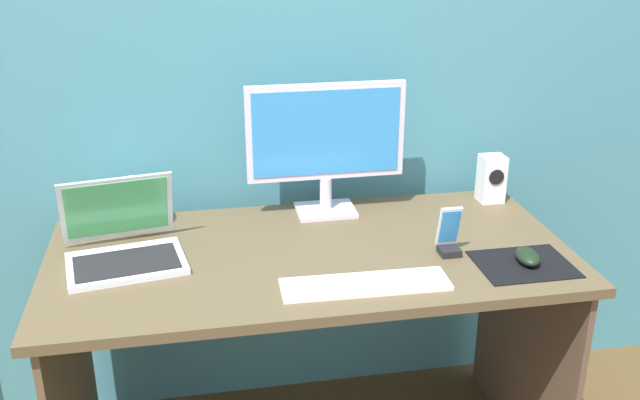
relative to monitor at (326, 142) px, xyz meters
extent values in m
cube|color=teal|center=(-0.10, 0.16, 0.29)|extent=(6.00, 0.04, 2.50)
cube|color=brown|center=(-0.10, -0.26, -0.24)|extent=(1.43, 0.70, 0.03)
cube|color=brown|center=(-0.77, -0.26, -0.61)|extent=(0.02, 0.66, 0.71)
cube|color=brown|center=(0.58, -0.26, -0.61)|extent=(0.02, 0.66, 0.71)
cube|color=silver|center=(0.00, 0.00, -0.22)|extent=(0.18, 0.14, 0.01)
cylinder|color=silver|center=(0.00, 0.00, -0.17)|extent=(0.04, 0.04, 0.10)
cube|color=silver|center=(0.00, 0.00, 0.03)|extent=(0.48, 0.02, 0.29)
cube|color=#338CD8|center=(0.00, -0.01, 0.03)|extent=(0.44, 0.00, 0.26)
cube|color=white|center=(0.54, 0.00, -0.15)|extent=(0.08, 0.07, 0.15)
cylinder|color=black|center=(0.54, -0.04, -0.14)|extent=(0.05, 0.00, 0.05)
cube|color=white|center=(-0.59, -0.26, -0.22)|extent=(0.33, 0.26, 0.02)
cube|color=black|center=(-0.58, -0.27, -0.21)|extent=(0.29, 0.20, 0.00)
cube|color=white|center=(-0.61, -0.13, -0.12)|extent=(0.31, 0.12, 0.20)
cube|color=#4CB266|center=(-0.61, -0.13, -0.11)|extent=(0.28, 0.10, 0.17)
sphere|color=silver|center=(-0.57, 0.00, -0.15)|extent=(0.16, 0.16, 0.16)
cube|color=white|center=(0.01, -0.48, -0.22)|extent=(0.43, 0.13, 0.01)
cube|color=black|center=(0.45, -0.45, -0.23)|extent=(0.25, 0.20, 0.00)
ellipsoid|color=black|center=(0.46, -0.44, -0.21)|extent=(0.07, 0.11, 0.04)
cube|color=black|center=(0.27, -0.35, -0.22)|extent=(0.06, 0.05, 0.02)
cube|color=white|center=(0.27, -0.34, -0.15)|extent=(0.06, 0.04, 0.12)
cube|color=#338CD8|center=(0.27, -0.34, -0.15)|extent=(0.05, 0.03, 0.10)
camera|label=1|loc=(-0.40, -2.03, 0.65)|focal=40.69mm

